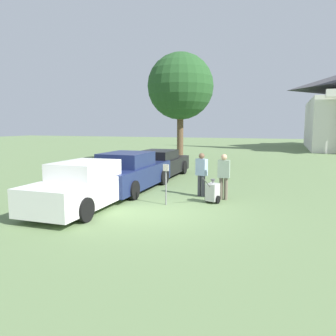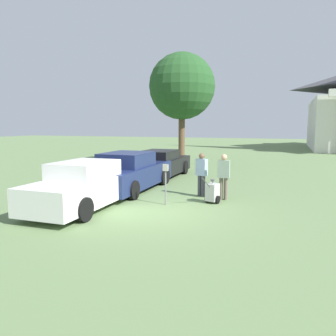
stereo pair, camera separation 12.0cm
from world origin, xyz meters
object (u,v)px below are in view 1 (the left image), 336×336
Objects in this scene: parked_car_navy at (129,173)px; equipment_cart at (213,192)px; person_worker at (201,172)px; person_supervisor at (224,174)px; parking_meter at (166,177)px; parked_car_white at (88,186)px; parked_car_black at (159,165)px.

equipment_cart is at bearing -16.50° from parked_car_navy.
person_worker is (3.13, -0.10, 0.20)m from parked_car_navy.
person_supervisor is (4.03, -0.40, 0.21)m from parked_car_navy.
person_supervisor reaches higher than parking_meter.
parked_car_white is 4.79m from person_supervisor.
parked_car_navy is at bearing 178.92° from equipment_cart.
person_worker is 1.65× the size of equipment_cart.
equipment_cart is at bearing 26.23° from parked_car_white.
parked_car_black reaches higher than parking_meter.
parking_meter is 1.92m from person_worker.
parked_car_white is 3.04× the size of person_supervisor.
parked_car_black reaches higher than equipment_cart.
person_worker is 0.95m from person_supervisor.
parked_car_black is (-0.00, 6.50, -0.04)m from parked_car_white.
parked_car_white is 3.66× the size of parking_meter.
parked_car_white is at bearing -153.81° from parking_meter.
person_worker is at bearing 65.27° from parking_meter.
parked_car_navy is 0.99× the size of parked_car_black.
equipment_cart is at bearing 142.65° from person_worker.
parked_car_black is 4.79m from person_worker.
person_supervisor is (4.03, 2.59, 0.23)m from parked_car_white.
person_worker is at bearing -50.15° from parked_car_black.
person_worker is 1.27m from equipment_cart.
equipment_cart is at bearing 67.45° from person_supervisor.
parked_car_black is at bearing 88.98° from parked_car_white.
parked_car_navy is at bearing 16.72° from person_worker.
parked_car_white is at bearing -138.36° from equipment_cart.
parking_meter is at bearing -39.34° from parked_car_navy.
person_supervisor is (0.90, -0.30, 0.01)m from person_worker.
parked_car_black is at bearing 113.49° from parking_meter.
parking_meter is at bearing 83.81° from person_worker.
person_worker is at bearing -18.95° from person_supervisor.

